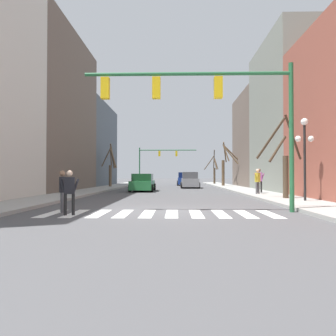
{
  "coord_description": "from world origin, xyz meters",
  "views": [
    {
      "loc": [
        0.59,
        -13.04,
        1.44
      ],
      "look_at": [
        -0.45,
        31.28,
        2.38
      ],
      "focal_mm": 35.0,
      "sensor_mm": 36.0,
      "label": 1
    }
  ],
  "objects": [
    {
      "name": "car_parked_right_mid",
      "position": [
        2.16,
        23.24,
        0.81
      ],
      "size": [
        2.05,
        4.61,
        1.75
      ],
      "rotation": [
        0.0,
        0.0,
        1.57
      ],
      "color": "gray",
      "rests_on": "ground_plane"
    },
    {
      "name": "street_tree_right_mid",
      "position": [
        6.31,
        35.78,
        2.23
      ],
      "size": [
        2.04,
        2.18,
        5.06
      ],
      "color": "#473828",
      "rests_on": "sidewalk_right"
    },
    {
      "name": "pedestrian_waiting_at_curb",
      "position": [
        6.2,
        9.49,
        1.16
      ],
      "size": [
        0.55,
        0.6,
        1.7
      ],
      "rotation": [
        0.0,
        0.0,
        0.84
      ],
      "color": "#4C4C51",
      "rests_on": "sidewalk_right"
    },
    {
      "name": "pedestrian_on_right_sidewalk",
      "position": [
        -3.8,
        -0.49,
        0.95
      ],
      "size": [
        0.36,
        0.67,
        1.61
      ],
      "rotation": [
        0.0,
        0.0,
        1.99
      ],
      "color": "#4C4C51",
      "rests_on": "ground_plane"
    },
    {
      "name": "street_tree_right_far",
      "position": [
        -6.69,
        23.59,
        2.49
      ],
      "size": [
        2.17,
        2.71,
        4.86
      ],
      "color": "brown",
      "rests_on": "sidewalk_left"
    },
    {
      "name": "traffic_signal_far",
      "position": [
        -2.25,
        38.21,
        4.28
      ],
      "size": [
        9.01,
        0.28,
        5.74
      ],
      "color": "#236038",
      "rests_on": "ground_plane"
    },
    {
      "name": "building_row_right",
      "position": [
        11.07,
        12.72,
        5.54
      ],
      "size": [
        6.0,
        36.22,
        12.86
      ],
      "color": "#934C3D",
      "rests_on": "ground_plane"
    },
    {
      "name": "sidewalk_right",
      "position": [
        6.71,
        0.0,
        0.07
      ],
      "size": [
        2.73,
        90.0,
        0.15
      ],
      "color": "#9E9E99",
      "rests_on": "ground_plane"
    },
    {
      "name": "pedestrian_crossing_street",
      "position": [
        6.71,
        11.09,
        1.18
      ],
      "size": [
        0.73,
        0.35,
        1.75
      ],
      "rotation": [
        0.0,
        0.0,
        2.79
      ],
      "color": "black",
      "rests_on": "sidewalk_right"
    },
    {
      "name": "building_row_left",
      "position": [
        -11.07,
        13.35,
        6.5
      ],
      "size": [
        6.0,
        41.03,
        13.92
      ],
      "color": "beige",
      "rests_on": "ground_plane"
    },
    {
      "name": "street_tree_left_near",
      "position": [
        6.6,
        26.73,
        2.71
      ],
      "size": [
        2.14,
        3.14,
        5.33
      ],
      "color": "brown",
      "rests_on": "sidewalk_right"
    },
    {
      "name": "ground_plane",
      "position": [
        0.0,
        0.0,
        0.0
      ],
      "size": [
        240.0,
        240.0,
        0.0
      ],
      "primitive_type": "plane",
      "color": "#4C4C4F"
    },
    {
      "name": "pedestrian_on_left_sidewalk",
      "position": [
        -3.21,
        -1.43,
        0.95
      ],
      "size": [
        0.69,
        0.3,
        1.61
      ],
      "rotation": [
        0.0,
        0.0,
        0.26
      ],
      "color": "black",
      "rests_on": "ground_plane"
    },
    {
      "name": "street_tree_right_near",
      "position": [
        6.66,
        5.51,
        2.07
      ],
      "size": [
        2.46,
        1.26,
        4.71
      ],
      "color": "#473828",
      "rests_on": "sidewalk_right"
    },
    {
      "name": "car_parked_right_far",
      "position": [
        -2.32,
        15.8,
        0.73
      ],
      "size": [
        2.09,
        4.89,
        1.54
      ],
      "rotation": [
        0.0,
        0.0,
        -1.57
      ],
      "color": "#236B38",
      "rests_on": "ground_plane"
    },
    {
      "name": "traffic_signal_near",
      "position": [
        1.95,
        -0.26,
        4.37
      ],
      "size": [
        8.18,
        0.28,
        5.81
      ],
      "color": "#236038",
      "rests_on": "ground_plane"
    },
    {
      "name": "car_parked_left_mid",
      "position": [
        1.84,
        32.2,
        0.83
      ],
      "size": [
        2.14,
        4.84,
        1.79
      ],
      "rotation": [
        0.0,
        0.0,
        1.57
      ],
      "color": "navy",
      "rests_on": "ground_plane"
    },
    {
      "name": "crosswalk_stripes",
      "position": [
        0.0,
        -0.89,
        0.0
      ],
      "size": [
        8.55,
        2.6,
        0.01
      ],
      "color": "white",
      "rests_on": "ground_plane"
    },
    {
      "name": "street_lamp_right_corner",
      "position": [
        7.09,
        3.56,
        3.1
      ],
      "size": [
        0.95,
        0.36,
        4.15
      ],
      "color": "black",
      "rests_on": "sidewalk_right"
    }
  ]
}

